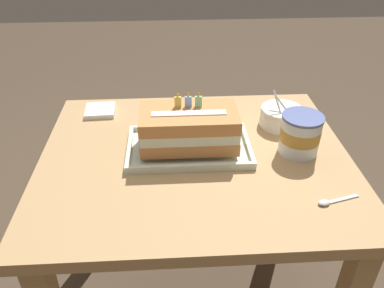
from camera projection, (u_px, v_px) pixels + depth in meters
dining_table at (195, 185)px, 1.23m from camera, size 0.93×0.77×0.72m
foil_tray at (189, 148)px, 1.19m from camera, size 0.37×0.23×0.02m
birthday_cake at (189, 128)px, 1.15m from camera, size 0.29×0.16×0.16m
bowl_stack at (281, 117)px, 1.30m from camera, size 0.14×0.14×0.12m
ice_cream_tub at (300, 134)px, 1.15m from camera, size 0.12×0.12×0.12m
serving_spoon_near_tray at (329, 202)px, 0.99m from camera, size 0.12×0.05×0.01m
napkin_pile at (100, 111)px, 1.38m from camera, size 0.11×0.11×0.02m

